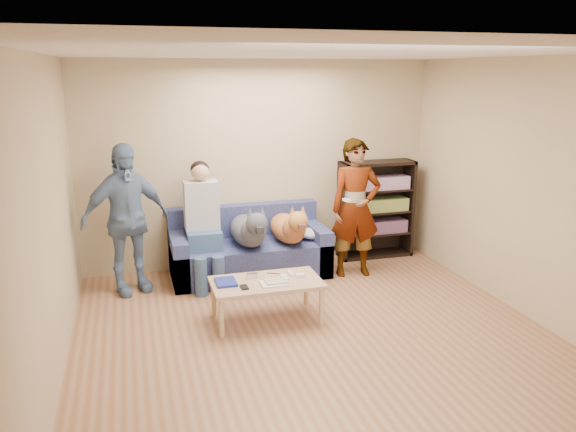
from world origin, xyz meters
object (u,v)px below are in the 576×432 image
object	(u,v)px
dog_gray	(249,230)
coffee_table	(266,285)
person_standing_left	(126,219)
bookshelf	(376,207)
camera_silver	(252,276)
sofa	(249,252)
person_standing_right	(356,208)
notebook_blue	(226,282)
dog_tan	(289,227)
person_seated	(203,219)

from	to	relation	value
dog_gray	coffee_table	bearing A→B (deg)	-93.92
person_standing_left	bookshelf	size ratio (longest dim) A/B	1.31
dog_gray	coffee_table	distance (m)	1.17
camera_silver	sofa	xyz separation A→B (m)	(0.23, 1.24, -0.16)
person_standing_right	camera_silver	xyz separation A→B (m)	(-1.48, -0.87, -0.40)
notebook_blue	bookshelf	xyz separation A→B (m)	(2.31, 1.54, 0.25)
person_standing_right	dog_tan	bearing A→B (deg)	174.87
person_standing_right	notebook_blue	size ratio (longest dim) A/B	6.48
dog_tan	coffee_table	xyz separation A→B (m)	(-0.57, -1.15, -0.25)
person_standing_left	coffee_table	world-z (taller)	person_standing_left
person_standing_right	coffee_table	distance (m)	1.75
camera_silver	person_seated	xyz separation A→B (m)	(-0.33, 1.11, 0.33)
person_standing_right	person_seated	distance (m)	1.83
camera_silver	dog_gray	size ratio (longest dim) A/B	0.09
sofa	person_standing_right	bearing A→B (deg)	-16.38
person_seated	bookshelf	size ratio (longest dim) A/B	1.13
coffee_table	dog_gray	bearing A→B (deg)	86.08
notebook_blue	person_seated	xyz separation A→B (m)	(-0.05, 1.18, 0.34)
person_standing_left	sofa	world-z (taller)	person_standing_left
person_standing_right	dog_gray	xyz separation A→B (m)	(-1.28, 0.15, -0.21)
person_standing_left	dog_gray	bearing A→B (deg)	-22.20
person_standing_left	notebook_blue	xyz separation A→B (m)	(0.92, -1.13, -0.42)
person_standing_right	camera_silver	bearing A→B (deg)	-143.47
camera_silver	coffee_table	bearing A→B (deg)	-45.00
camera_silver	bookshelf	size ratio (longest dim) A/B	0.08
person_standing_left	bookshelf	bearing A→B (deg)	-13.28
person_standing_right	dog_gray	bearing A→B (deg)	179.49
person_standing_left	dog_gray	size ratio (longest dim) A/B	1.37
person_standing_right	person_seated	xyz separation A→B (m)	(-1.82, 0.24, -0.07)
dog_gray	bookshelf	xyz separation A→B (m)	(1.83, 0.45, 0.05)
notebook_blue	person_seated	world-z (taller)	person_seated
camera_silver	sofa	bearing A→B (deg)	79.52
person_standing_left	coffee_table	size ratio (longest dim) A/B	1.55
person_standing_right	camera_silver	size ratio (longest dim) A/B	15.31
person_standing_right	bookshelf	distance (m)	0.83
coffee_table	bookshelf	size ratio (longest dim) A/B	0.85
notebook_blue	person_seated	size ratio (longest dim) A/B	0.18
notebook_blue	dog_gray	xyz separation A→B (m)	(0.48, 1.09, 0.20)
notebook_blue	dog_tan	size ratio (longest dim) A/B	0.23
person_standing_right	dog_tan	xyz separation A→B (m)	(-0.79, 0.16, -0.22)
camera_silver	person_standing_right	bearing A→B (deg)	30.48
person_seated	dog_gray	distance (m)	0.56
person_seated	dog_tan	xyz separation A→B (m)	(1.03, -0.09, -0.15)
dog_tan	bookshelf	distance (m)	1.41
person_standing_left	bookshelf	distance (m)	3.26
person_standing_right	person_standing_left	bearing A→B (deg)	-177.93
notebook_blue	camera_silver	distance (m)	0.29
dog_tan	bookshelf	xyz separation A→B (m)	(1.34, 0.45, 0.06)
notebook_blue	person_seated	distance (m)	1.23
dog_tan	coffee_table	world-z (taller)	dog_tan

